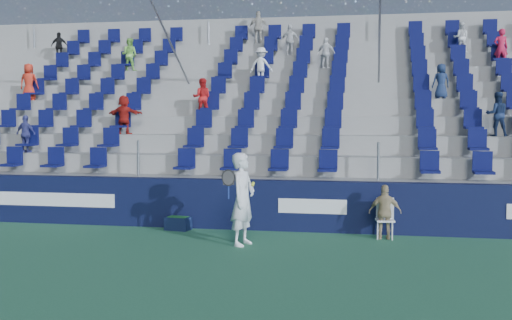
{
  "coord_description": "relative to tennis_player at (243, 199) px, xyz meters",
  "views": [
    {
      "loc": [
        2.94,
        -11.82,
        2.76
      ],
      "look_at": [
        0.2,
        2.8,
        1.7
      ],
      "focal_mm": 45.0,
      "sensor_mm": 36.0,
      "label": 1
    }
  ],
  "objects": [
    {
      "name": "sponsor_wall",
      "position": [
        -0.2,
        1.86,
        -0.38
      ],
      "size": [
        24.0,
        0.32,
        1.2
      ],
      "color": "#0E1233",
      "rests_on": "ground"
    },
    {
      "name": "line_judge",
      "position": [
        2.96,
        1.21,
        -0.37
      ],
      "size": [
        0.72,
        0.32,
        1.21
      ],
      "primitive_type": "imported",
      "rotation": [
        0.0,
        0.0,
        3.17
      ],
      "color": "tan",
      "rests_on": "ground"
    },
    {
      "name": "grandstand",
      "position": [
        -0.21,
        6.95,
        1.15
      ],
      "size": [
        24.0,
        8.17,
        6.63
      ],
      "color": "gray",
      "rests_on": "ground"
    },
    {
      "name": "ball_bin",
      "position": [
        -1.89,
        1.46,
        -0.81
      ],
      "size": [
        0.63,
        0.46,
        0.32
      ],
      "color": "#0E1734",
      "rests_on": "ground"
    },
    {
      "name": "ground",
      "position": [
        -0.2,
        -1.29,
        -0.98
      ],
      "size": [
        70.0,
        70.0,
        0.0
      ],
      "primitive_type": "plane",
      "color": "#2E6C49",
      "rests_on": "ground"
    },
    {
      "name": "line_judge_chair",
      "position": [
        2.96,
        1.35,
        -0.47
      ],
      "size": [
        0.44,
        0.46,
        0.9
      ],
      "color": "white",
      "rests_on": "ground"
    },
    {
      "name": "tennis_player",
      "position": [
        0.0,
        0.0,
        0.0
      ],
      "size": [
        0.72,
        0.81,
        1.96
      ],
      "color": "white",
      "rests_on": "ground"
    }
  ]
}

